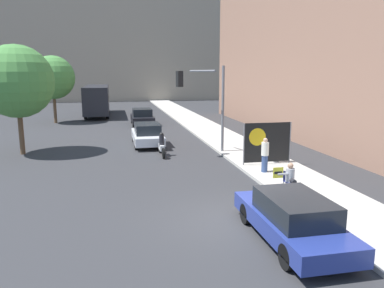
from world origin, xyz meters
The scene contains 16 objects.
ground_plane centered at (0.00, 0.00, 0.00)m, with size 160.00×160.00×0.00m, color #303033.
sidewalk_curb centered at (3.84, 15.00, 0.07)m, with size 3.18×90.00×0.14m, color #B7B2A8.
building_backdrop_far centered at (-2.00, 57.39, 14.33)m, with size 52.00×12.00×28.66m.
building_backdrop_right centered at (13.27, 14.85, 7.20)m, with size 10.00×32.00×14.40m.
seated_protester centered at (2.77, 1.87, 0.76)m, with size 0.93×0.77×1.18m.
jogger_on_sidewalk centered at (3.05, 5.02, 0.95)m, with size 0.34×0.34×1.60m.
pedestrian_behind centered at (4.40, 6.68, 1.03)m, with size 0.34×0.34×1.74m.
protest_banner centered at (3.76, 6.47, 1.24)m, with size 2.52×0.06×2.09m.
traffic_light_pole centered at (1.40, 9.64, 3.48)m, with size 2.92×2.68×4.91m.
parked_car_curbside centered at (1.05, -1.70, 0.69)m, with size 1.80×4.59×1.36m.
car_on_road_nearest centered at (-1.59, 13.36, 0.72)m, with size 1.80×4.59×1.43m.
car_on_road_midblock centered at (-1.15, 23.12, 0.74)m, with size 1.90×4.28×1.48m.
city_bus_on_road centered at (-5.38, 31.74, 1.86)m, with size 2.49×10.66×3.23m.
motorcycle_on_road centered at (-1.09, 10.03, 0.57)m, with size 0.28×2.16×1.35m.
street_tree_near_curb centered at (-8.93, 12.11, 4.17)m, with size 4.10×4.10×6.23m.
street_tree_midblock centered at (-9.03, 26.10, 4.21)m, with size 3.99×3.99×6.22m.
Camera 1 is at (-3.70, -10.72, 4.67)m, focal length 35.00 mm.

